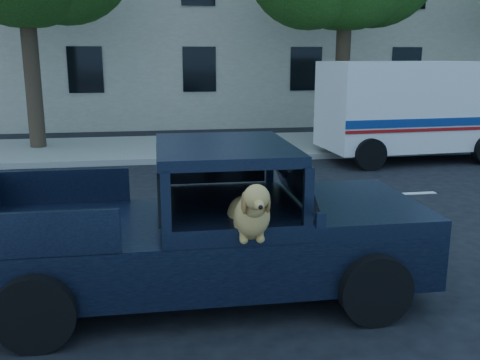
{
  "coord_description": "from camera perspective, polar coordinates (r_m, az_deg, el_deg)",
  "views": [
    {
      "loc": [
        -0.8,
        -6.23,
        2.71
      ],
      "look_at": [
        0.1,
        -0.88,
        1.44
      ],
      "focal_mm": 40.0,
      "sensor_mm": 36.0,
      "label": 1
    }
  ],
  "objects": [
    {
      "name": "building_main",
      "position": [
        23.11,
        0.01,
        17.65
      ],
      "size": [
        26.0,
        6.0,
        9.0
      ],
      "primitive_type": "cube",
      "color": "beige",
      "rests_on": "ground"
    },
    {
      "name": "far_sidewalk",
      "position": [
        15.67,
        -6.44,
        3.45
      ],
      "size": [
        60.0,
        4.0,
        0.15
      ],
      "primitive_type": "cube",
      "color": "gray",
      "rests_on": "ground"
    },
    {
      "name": "pickup_truck",
      "position": [
        6.12,
        -4.59,
        -7.05
      ],
      "size": [
        4.94,
        2.53,
        1.76
      ],
      "rotation": [
        0.0,
        0.0,
        -0.01
      ],
      "color": "black",
      "rests_on": "ground"
    },
    {
      "name": "ground",
      "position": [
        6.84,
        -2.04,
        -10.15
      ],
      "size": [
        120.0,
        120.0,
        0.0
      ],
      "primitive_type": "plane",
      "color": "black",
      "rests_on": "ground"
    },
    {
      "name": "mail_truck",
      "position": [
        14.73,
        17.47,
        6.38
      ],
      "size": [
        4.76,
        2.59,
        2.55
      ],
      "rotation": [
        0.0,
        0.0,
        0.05
      ],
      "color": "silver",
      "rests_on": "ground"
    },
    {
      "name": "lane_stripes",
      "position": [
        10.38,
        6.49,
        -1.97
      ],
      "size": [
        21.6,
        0.14,
        0.01
      ],
      "primitive_type": null,
      "color": "silver",
      "rests_on": "ground"
    }
  ]
}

